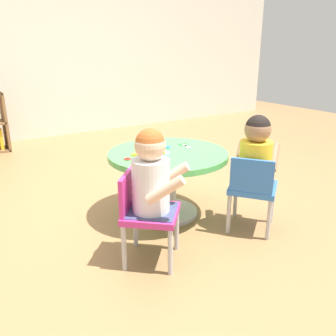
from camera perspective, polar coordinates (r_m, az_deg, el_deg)
ground_plane at (r=2.69m, az=0.00°, el=-7.37°), size 10.00×10.00×0.00m
back_wall at (r=5.20m, az=-19.59°, el=20.21°), size 8.00×0.12×2.80m
craft_table at (r=2.55m, az=0.00°, el=0.03°), size 0.86×0.86×0.49m
child_chair_left at (r=2.03m, az=-3.70°, el=-7.07°), size 0.42×0.42×0.54m
seated_child_left at (r=1.93m, az=-2.68°, el=-1.11°), size 0.44×0.43×0.51m
child_chair_right at (r=2.41m, az=13.45°, el=-3.20°), size 0.42×0.42×0.54m
seated_child_right at (r=2.38m, az=13.98°, el=2.21°), size 0.44×0.42×0.51m
rolling_pin at (r=2.38m, az=-3.18°, el=2.28°), size 0.22×0.11×0.05m
craft_scissors at (r=2.69m, az=2.67°, el=3.73°), size 0.08×0.14×0.01m
playdough_blob_0 at (r=2.45m, az=-1.02°, el=2.35°), size 0.11×0.11×0.01m
cookie_cutter_0 at (r=2.62m, az=-0.04°, el=3.39°), size 0.05×0.05×0.01m
cookie_cutter_1 at (r=2.35m, az=-6.56°, el=1.48°), size 0.05×0.05×0.01m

